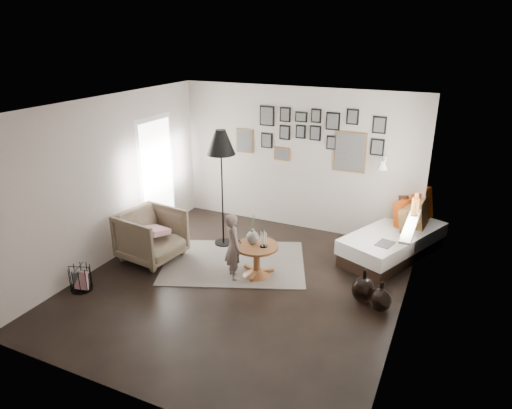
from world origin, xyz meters
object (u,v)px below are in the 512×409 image
at_px(daybed, 394,237).
at_px(armchair, 152,235).
at_px(vase, 252,235).
at_px(demijohn_small, 381,300).
at_px(child, 233,247).
at_px(demijohn_large, 363,290).
at_px(magazine_basket, 81,278).
at_px(pedestal_table, 257,262).
at_px(floor_lamp, 221,147).

distance_m(daybed, armchair, 3.97).
bearing_deg(vase, armchair, -172.59).
relative_size(demijohn_small, child, 0.42).
bearing_deg(demijohn_large, magazine_basket, -159.72).
bearing_deg(vase, demijohn_small, -5.27).
xyz_separation_m(pedestal_table, child, (-0.28, -0.21, 0.28)).
xyz_separation_m(daybed, demijohn_large, (-0.14, -1.65, -0.12)).
bearing_deg(magazine_basket, demijohn_small, 17.54).
distance_m(magazine_basket, demijohn_large, 3.99).
bearing_deg(floor_lamp, demijohn_small, -17.69).
bearing_deg(child, demijohn_small, -132.58).
height_order(pedestal_table, floor_lamp, floor_lamp).
bearing_deg(pedestal_table, armchair, -173.56).
bearing_deg(daybed, armchair, -129.31).
relative_size(armchair, magazine_basket, 2.38).
distance_m(vase, magazine_basket, 2.54).
distance_m(armchair, floor_lamp, 1.81).
xyz_separation_m(pedestal_table, magazine_basket, (-2.12, -1.42, -0.05)).
bearing_deg(demijohn_small, floor_lamp, 162.31).
relative_size(daybed, demijohn_small, 4.88).
distance_m(floor_lamp, magazine_basket, 2.91).
bearing_deg(demijohn_small, daybed, 93.74).
relative_size(armchair, demijohn_small, 2.04).
xyz_separation_m(vase, demijohn_small, (1.96, -0.18, -0.48)).
height_order(pedestal_table, daybed, daybed).
xyz_separation_m(vase, child, (-0.20, -0.23, -0.13)).
xyz_separation_m(demijohn_large, demijohn_small, (0.25, -0.12, -0.02)).
distance_m(vase, floor_lamp, 1.59).
distance_m(vase, armchair, 1.72).
height_order(pedestal_table, magazine_basket, pedestal_table).
xyz_separation_m(magazine_basket, demijohn_small, (4.00, 1.26, -0.01)).
distance_m(pedestal_table, magazine_basket, 2.56).
bearing_deg(pedestal_table, magazine_basket, -146.11).
bearing_deg(demijohn_large, armchair, -177.31).
distance_m(pedestal_table, demijohn_small, 1.89).
bearing_deg(demijohn_small, demijohn_large, 154.70).
xyz_separation_m(armchair, floor_lamp, (0.79, 0.95, 1.33)).
bearing_deg(magazine_basket, pedestal_table, 33.89).
relative_size(vase, demijohn_small, 1.05).
distance_m(pedestal_table, child, 0.45).
relative_size(pedestal_table, demijohn_large, 1.34).
bearing_deg(demijohn_large, child, -175.06).
bearing_deg(magazine_basket, vase, 35.29).
bearing_deg(demijohn_small, armchair, -179.38).
xyz_separation_m(vase, demijohn_large, (1.70, -0.06, -0.46)).
distance_m(vase, child, 0.33).
xyz_separation_m(vase, floor_lamp, (-0.90, 0.73, 1.09)).
bearing_deg(demijohn_large, demijohn_small, -25.30).
bearing_deg(vase, pedestal_table, -14.04).
bearing_deg(floor_lamp, child, -53.87).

